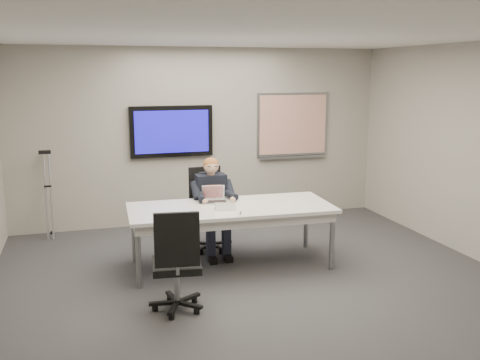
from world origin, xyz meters
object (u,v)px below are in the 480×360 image
object	(u,v)px
seated_person	(214,217)
laptop	(215,198)
conference_table	(231,213)
office_chair_far	(209,224)
office_chair_near	(177,280)

from	to	relation	value
seated_person	laptop	world-z (taller)	seated_person
conference_table	seated_person	xyz separation A→B (m)	(-0.10, 0.48, -0.17)
conference_table	laptop	size ratio (longest dim) A/B	8.00
laptop	seated_person	bearing A→B (deg)	87.43
conference_table	laptop	distance (m)	0.34
office_chair_far	office_chair_near	xyz separation A→B (m)	(-0.78, -1.85, -0.01)
laptop	conference_table	bearing A→B (deg)	-53.87
office_chair_far	laptop	distance (m)	0.66
office_chair_near	seated_person	xyz separation A→B (m)	(0.79, 1.60, 0.18)
conference_table	office_chair_near	world-z (taller)	office_chair_near
conference_table	office_chair_far	size ratio (longest dim) A/B	2.28
office_chair_far	laptop	xyz separation A→B (m)	(-0.04, -0.46, 0.48)
office_chair_far	seated_person	size ratio (longest dim) A/B	0.87
conference_table	laptop	bearing A→B (deg)	119.68
seated_person	laptop	xyz separation A→B (m)	(-0.04, -0.20, 0.31)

